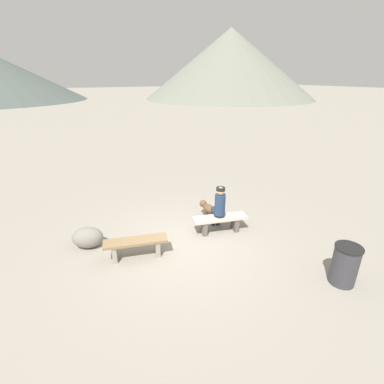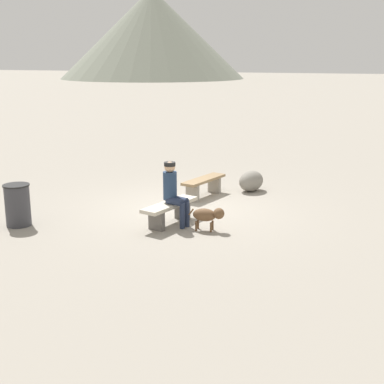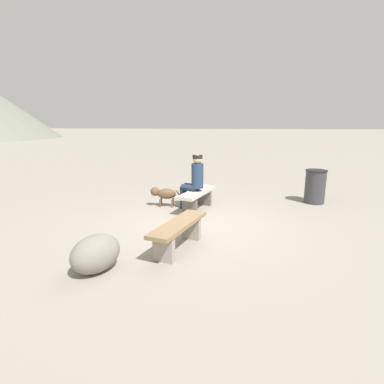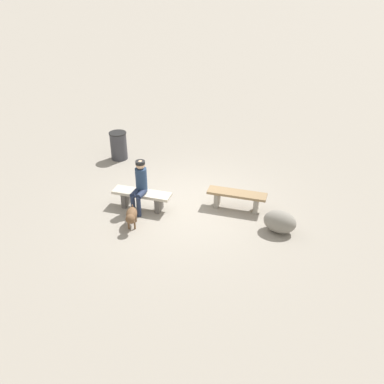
{
  "view_description": "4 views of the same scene",
  "coord_description": "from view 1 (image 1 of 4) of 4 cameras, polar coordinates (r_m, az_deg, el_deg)",
  "views": [
    {
      "loc": [
        -2.7,
        -5.53,
        4.09
      ],
      "look_at": [
        1.07,
        1.64,
        0.68
      ],
      "focal_mm": 26.04,
      "sensor_mm": 36.0,
      "label": 1
    },
    {
      "loc": [
        11.13,
        4.3,
        3.47
      ],
      "look_at": [
        1.27,
        0.7,
        0.78
      ],
      "focal_mm": 49.67,
      "sensor_mm": 36.0,
      "label": 2
    },
    {
      "loc": [
        -5.89,
        -0.95,
        2.09
      ],
      "look_at": [
        0.56,
        0.2,
        0.58
      ],
      "focal_mm": 28.04,
      "sensor_mm": 36.0,
      "label": 3
    },
    {
      "loc": [
        -0.5,
        9.5,
        5.82
      ],
      "look_at": [
        -0.11,
        -0.08,
        0.36
      ],
      "focal_mm": 39.73,
      "sensor_mm": 36.0,
      "label": 4
    }
  ],
  "objects": [
    {
      "name": "ground",
      "position": [
        7.4,
        -1.43,
        -11.02
      ],
      "size": [
        210.0,
        210.0,
        0.06
      ],
      "primitive_type": "cube",
      "color": "gray"
    },
    {
      "name": "bench_left",
      "position": [
        6.91,
        -11.4,
        -10.57
      ],
      "size": [
        1.55,
        0.74,
        0.48
      ],
      "rotation": [
        0.0,
        0.0,
        -0.25
      ],
      "color": "gray",
      "rests_on": "ground"
    },
    {
      "name": "bench_right",
      "position": [
        7.84,
        5.7,
        -5.94
      ],
      "size": [
        1.57,
        0.76,
        0.47
      ],
      "rotation": [
        0.0,
        0.0,
        -0.25
      ],
      "color": "#605B56",
      "rests_on": "ground"
    },
    {
      "name": "seated_person",
      "position": [
        7.7,
        5.56,
        -2.72
      ],
      "size": [
        0.41,
        0.59,
        1.36
      ],
      "rotation": [
        0.0,
        0.0,
        -0.3
      ],
      "color": "navy",
      "rests_on": "ground"
    },
    {
      "name": "dog",
      "position": [
        8.57,
        3.15,
        -3.21
      ],
      "size": [
        0.3,
        0.76,
        0.5
      ],
      "rotation": [
        0.0,
        0.0,
        1.65
      ],
      "color": "brown",
      "rests_on": "ground"
    },
    {
      "name": "trash_bin",
      "position": [
        6.78,
        28.83,
        -12.95
      ],
      "size": [
        0.55,
        0.55,
        0.89
      ],
      "color": "#38383D",
      "rests_on": "ground"
    },
    {
      "name": "boulder",
      "position": [
        7.66,
        -20.58,
        -8.72
      ],
      "size": [
        0.92,
        0.8,
        0.55
      ],
      "primitive_type": "ellipsoid",
      "rotation": [
        0.0,
        0.0,
        1.16
      ],
      "color": "gray",
      "rests_on": "ground"
    },
    {
      "name": "distant_peak_2",
      "position": [
        55.66,
        7.77,
        24.49
      ],
      "size": [
        30.79,
        30.79,
        11.79
      ],
      "primitive_type": "cone",
      "color": "gray",
      "rests_on": "ground"
    }
  ]
}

